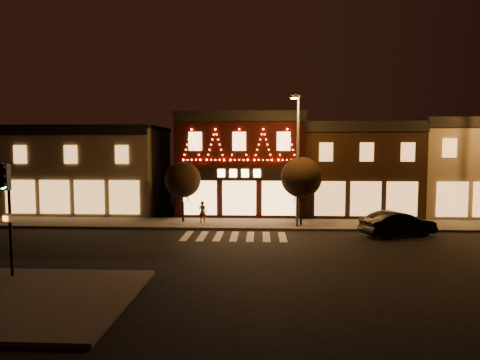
# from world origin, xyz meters

# --- Properties ---
(ground) EXTENTS (120.00, 120.00, 0.00)m
(ground) POSITION_xyz_m (0.00, 0.00, 0.00)
(ground) COLOR black
(ground) RESTS_ON ground
(sidewalk_far) EXTENTS (44.00, 4.00, 0.15)m
(sidewalk_far) POSITION_xyz_m (2.00, 8.00, 0.07)
(sidewalk_far) COLOR #47423D
(sidewalk_far) RESTS_ON ground
(sidewalk_near) EXTENTS (7.00, 7.00, 0.15)m
(sidewalk_near) POSITION_xyz_m (-6.50, -7.50, 0.07)
(sidewalk_near) COLOR #47423D
(sidewalk_near) RESTS_ON ground
(building_left) EXTENTS (12.20, 8.28, 7.30)m
(building_left) POSITION_xyz_m (-13.00, 13.99, 3.66)
(building_left) COLOR #776C54
(building_left) RESTS_ON ground
(building_pulp) EXTENTS (10.20, 8.34, 8.30)m
(building_pulp) POSITION_xyz_m (0.00, 13.98, 4.16)
(building_pulp) COLOR black
(building_pulp) RESTS_ON ground
(building_right_a) EXTENTS (9.20, 8.28, 7.50)m
(building_right_a) POSITION_xyz_m (9.50, 13.99, 3.76)
(building_right_a) COLOR #332011
(building_right_a) RESTS_ON ground
(building_right_b) EXTENTS (9.20, 8.28, 7.80)m
(building_right_b) POSITION_xyz_m (18.50, 13.99, 3.91)
(building_right_b) COLOR #776C54
(building_right_b) RESTS_ON ground
(traffic_signal_near) EXTENTS (0.34, 0.49, 4.76)m
(traffic_signal_near) POSITION_xyz_m (-8.83, -5.16, 3.50)
(traffic_signal_near) COLOR black
(traffic_signal_near) RESTS_ON sidewalk_near
(streetlamp_mid) EXTENTS (0.79, 2.01, 8.78)m
(streetlamp_mid) POSITION_xyz_m (4.09, 6.72, 5.30)
(streetlamp_mid) COLOR #59595E
(streetlamp_mid) RESTS_ON sidewalk_far
(tree_left) EXTENTS (2.61, 2.61, 4.36)m
(tree_left) POSITION_xyz_m (-4.01, 8.31, 3.20)
(tree_left) COLOR black
(tree_left) RESTS_ON sidewalk_far
(tree_right) EXTENTS (2.84, 2.84, 4.75)m
(tree_right) POSITION_xyz_m (4.45, 7.42, 3.47)
(tree_right) COLOR black
(tree_right) RESTS_ON sidewalk_far
(dark_sedan) EXTENTS (5.01, 3.18, 1.56)m
(dark_sedan) POSITION_xyz_m (10.22, 4.60, 0.78)
(dark_sedan) COLOR black
(dark_sedan) RESTS_ON ground
(pedestrian) EXTENTS (0.63, 0.48, 1.54)m
(pedestrian) POSITION_xyz_m (-2.55, 8.03, 0.92)
(pedestrian) COLOR gray
(pedestrian) RESTS_ON sidewalk_far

